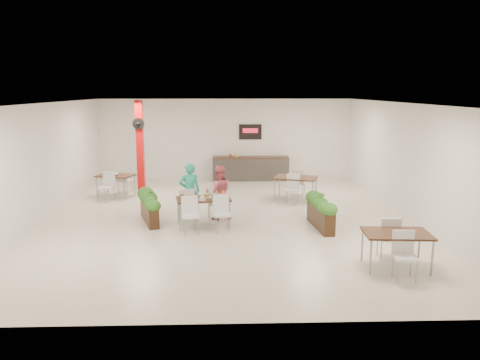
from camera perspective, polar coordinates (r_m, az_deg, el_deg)
name	(u,v)px	position (r m, az deg, el deg)	size (l,w,h in m)	color
ground	(226,219)	(13.16, -1.73, -4.72)	(12.00, 12.00, 0.00)	beige
room_shell	(225,147)	(12.77, -1.78, 3.98)	(10.10, 12.10, 3.22)	white
red_column	(140,145)	(16.84, -12.08, 4.20)	(0.40, 0.41, 3.20)	#BA0C0D
service_counter	(251,168)	(18.61, 1.29, 1.49)	(3.00, 0.64, 2.20)	#302D2B
main_table	(203,203)	(12.35, -4.53, -2.76)	(1.51, 1.80, 0.92)	black
diner_man	(190,191)	(12.98, -6.14, -1.39)	(0.58, 0.38, 1.59)	teal
diner_woman	(219,192)	(12.95, -2.60, -1.52)	(0.74, 0.58, 1.52)	#E26473
planter_left	(149,205)	(12.95, -11.01, -2.97)	(0.80, 1.63, 0.88)	black
planter_right	(321,209)	(12.40, 9.80, -3.56)	(0.52, 1.77, 0.92)	black
side_table_a	(116,179)	(16.21, -14.93, 0.18)	(1.34, 1.67, 0.92)	black
side_table_b	(296,180)	(15.39, 6.79, -0.03)	(1.58, 1.67, 0.92)	black
side_table_c	(397,238)	(9.94, 18.55, -6.73)	(1.36, 1.65, 0.92)	black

